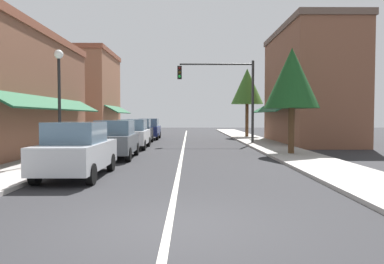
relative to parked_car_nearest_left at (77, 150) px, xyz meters
name	(u,v)px	position (x,y,z in m)	size (l,w,h in m)	color
ground_plane	(184,146)	(3.21, 12.74, -0.88)	(80.00, 80.00, 0.00)	#28282B
sidewalk_left	(101,145)	(-2.29, 12.74, -0.82)	(2.60, 56.00, 0.12)	#A39E99
sidewalk_right	(266,145)	(8.71, 12.74, -0.82)	(2.60, 56.00, 0.12)	#A39E99
lane_center_stripe	(184,146)	(3.21, 12.74, -0.88)	(0.14, 52.00, 0.01)	silver
storefront_right_block	(309,86)	(12.19, 14.74, 3.24)	(5.67, 10.20, 8.23)	brown
storefront_far_left	(91,95)	(-5.58, 22.74, 3.10)	(5.31, 8.20, 7.95)	#8E5B42
parked_car_nearest_left	(77,150)	(0.00, 0.00, 0.00)	(1.80, 4.11, 1.77)	#B7BABF
parked_car_second_left	(116,139)	(0.16, 5.36, 0.00)	(1.85, 4.13, 1.77)	#4C5156
parked_car_third_left	(133,134)	(0.17, 10.63, 0.00)	(1.83, 4.12, 1.77)	silver
parked_car_far_left	(139,131)	(0.00, 14.70, 0.00)	(1.87, 4.15, 1.77)	black
parked_car_distant_left	(149,129)	(0.14, 19.86, 0.00)	(1.81, 4.11, 1.77)	navy
traffic_signal_mast_arm	(227,87)	(6.19, 13.94, 3.11)	(5.33, 0.50, 5.82)	#333333
street_lamp_left_near	(59,87)	(-1.64, 3.16, 2.25)	(0.36, 0.36, 4.62)	black
tree_right_near	(292,79)	(8.65, 6.50, 2.94)	(2.70, 2.70, 5.33)	#4C331E
tree_right_far	(247,87)	(8.88, 22.04, 3.80)	(2.92, 2.92, 6.32)	#4C331E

